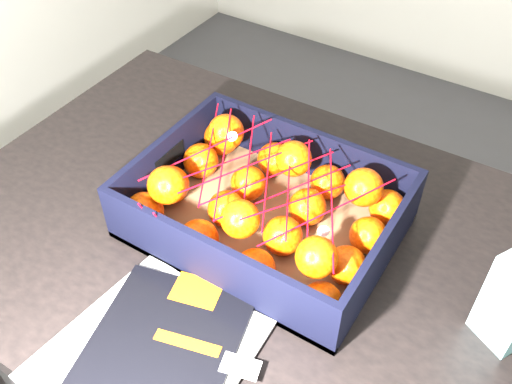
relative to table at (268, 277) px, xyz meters
The scene contains 5 objects.
table is the anchor object (origin of this frame).
magazine_stack 0.30m from the table, 94.95° to the right, with size 0.30×0.32×0.02m.
produce_crate 0.14m from the table, 131.74° to the left, with size 0.44×0.33×0.11m.
clementine_heap 0.16m from the table, 139.57° to the left, with size 0.42×0.31×0.12m.
mesh_net 0.22m from the table, 147.60° to the left, with size 0.37×0.29×0.10m.
Camera 1 is at (0.06, -0.70, 1.49)m, focal length 39.44 mm.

